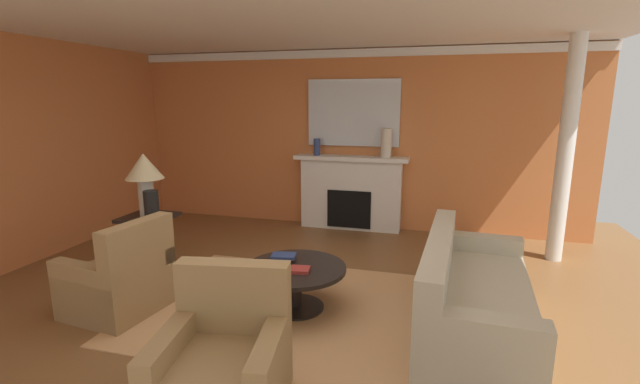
{
  "coord_description": "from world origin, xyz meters",
  "views": [
    {
      "loc": [
        1.49,
        -3.66,
        2.06
      ],
      "look_at": [
        0.19,
        1.11,
        1.0
      ],
      "focal_mm": 24.26,
      "sensor_mm": 36.0,
      "label": 1
    }
  ],
  "objects_px": {
    "mantel_mirror": "(353,113)",
    "vase_on_side_table": "(151,205)",
    "side_table": "(150,240)",
    "sofa": "(471,299)",
    "table_lamp": "(144,172)",
    "vase_mantel_right": "(386,143)",
    "armchair_near_window": "(120,282)",
    "armchair_facing_fireplace": "(224,369)",
    "fireplace": "(351,195)",
    "vase_mantel_left": "(317,147)",
    "coffee_table": "(296,277)"
  },
  "relations": [
    {
      "from": "vase_mantel_left",
      "to": "vase_mantel_right",
      "type": "bearing_deg",
      "value": 0.0
    },
    {
      "from": "armchair_facing_fireplace",
      "to": "table_lamp",
      "type": "relative_size",
      "value": 1.27
    },
    {
      "from": "mantel_mirror",
      "to": "vase_mantel_left",
      "type": "relative_size",
      "value": 5.49
    },
    {
      "from": "side_table",
      "to": "armchair_facing_fireplace",
      "type": "bearing_deg",
      "value": -44.48
    },
    {
      "from": "armchair_near_window",
      "to": "vase_on_side_table",
      "type": "bearing_deg",
      "value": 103.8
    },
    {
      "from": "mantel_mirror",
      "to": "side_table",
      "type": "relative_size",
      "value": 2.09
    },
    {
      "from": "side_table",
      "to": "table_lamp",
      "type": "bearing_deg",
      "value": 0.0
    },
    {
      "from": "mantel_mirror",
      "to": "vase_on_side_table",
      "type": "relative_size",
      "value": 4.32
    },
    {
      "from": "armchair_near_window",
      "to": "mantel_mirror",
      "type": "bearing_deg",
      "value": 65.11
    },
    {
      "from": "armchair_near_window",
      "to": "armchair_facing_fireplace",
      "type": "height_order",
      "value": "same"
    },
    {
      "from": "vase_mantel_right",
      "to": "fireplace",
      "type": "bearing_deg",
      "value": 174.86
    },
    {
      "from": "armchair_near_window",
      "to": "coffee_table",
      "type": "height_order",
      "value": "armchair_near_window"
    },
    {
      "from": "vase_on_side_table",
      "to": "coffee_table",
      "type": "bearing_deg",
      "value": -10.72
    },
    {
      "from": "fireplace",
      "to": "vase_on_side_table",
      "type": "relative_size",
      "value": 5.32
    },
    {
      "from": "armchair_facing_fireplace",
      "to": "vase_mantel_right",
      "type": "relative_size",
      "value": 2.14
    },
    {
      "from": "sofa",
      "to": "table_lamp",
      "type": "height_order",
      "value": "table_lamp"
    },
    {
      "from": "armchair_facing_fireplace",
      "to": "coffee_table",
      "type": "bearing_deg",
      "value": 89.79
    },
    {
      "from": "mantel_mirror",
      "to": "armchair_facing_fireplace",
      "type": "bearing_deg",
      "value": -89.74
    },
    {
      "from": "coffee_table",
      "to": "armchair_facing_fireplace",
      "type": "bearing_deg",
      "value": -90.21
    },
    {
      "from": "armchair_near_window",
      "to": "armchair_facing_fireplace",
      "type": "relative_size",
      "value": 1.0
    },
    {
      "from": "coffee_table",
      "to": "vase_mantel_right",
      "type": "xyz_separation_m",
      "value": [
        0.52,
        2.84,
        1.07
      ]
    },
    {
      "from": "mantel_mirror",
      "to": "table_lamp",
      "type": "xyz_separation_m",
      "value": [
        -1.99,
        -2.53,
        -0.63
      ]
    },
    {
      "from": "mantel_mirror",
      "to": "vase_on_side_table",
      "type": "height_order",
      "value": "mantel_mirror"
    },
    {
      "from": "vase_on_side_table",
      "to": "vase_mantel_left",
      "type": "bearing_deg",
      "value": 62.64
    },
    {
      "from": "side_table",
      "to": "vase_mantel_left",
      "type": "xyz_separation_m",
      "value": [
        1.44,
        2.36,
        0.92
      ]
    },
    {
      "from": "sofa",
      "to": "vase_on_side_table",
      "type": "height_order",
      "value": "vase_on_side_table"
    },
    {
      "from": "vase_on_side_table",
      "to": "armchair_near_window",
      "type": "bearing_deg",
      "value": -76.2
    },
    {
      "from": "table_lamp",
      "to": "coffee_table",
      "type": "bearing_deg",
      "value": -13.22
    },
    {
      "from": "coffee_table",
      "to": "vase_mantel_right",
      "type": "bearing_deg",
      "value": 79.54
    },
    {
      "from": "sofa",
      "to": "vase_mantel_right",
      "type": "bearing_deg",
      "value": 111.93
    },
    {
      "from": "coffee_table",
      "to": "side_table",
      "type": "bearing_deg",
      "value": 166.78
    },
    {
      "from": "vase_mantel_right",
      "to": "vase_on_side_table",
      "type": "xyz_separation_m",
      "value": [
        -2.39,
        -2.48,
        -0.54
      ]
    },
    {
      "from": "vase_on_side_table",
      "to": "fireplace",
      "type": "bearing_deg",
      "value": 54.08
    },
    {
      "from": "armchair_facing_fireplace",
      "to": "vase_mantel_right",
      "type": "height_order",
      "value": "vase_mantel_right"
    },
    {
      "from": "armchair_facing_fireplace",
      "to": "table_lamp",
      "type": "height_order",
      "value": "table_lamp"
    },
    {
      "from": "side_table",
      "to": "vase_on_side_table",
      "type": "xyz_separation_m",
      "value": [
        0.15,
        -0.12,
        0.47
      ]
    },
    {
      "from": "vase_on_side_table",
      "to": "side_table",
      "type": "bearing_deg",
      "value": 141.34
    },
    {
      "from": "vase_on_side_table",
      "to": "table_lamp",
      "type": "bearing_deg",
      "value": 141.34
    },
    {
      "from": "sofa",
      "to": "armchair_near_window",
      "type": "relative_size",
      "value": 2.27
    },
    {
      "from": "mantel_mirror",
      "to": "vase_mantel_right",
      "type": "relative_size",
      "value": 3.29
    },
    {
      "from": "coffee_table",
      "to": "side_table",
      "type": "distance_m",
      "value": 2.07
    },
    {
      "from": "armchair_facing_fireplace",
      "to": "table_lamp",
      "type": "xyz_separation_m",
      "value": [
        -2.01,
        1.97,
        0.92
      ]
    },
    {
      "from": "coffee_table",
      "to": "vase_mantel_left",
      "type": "distance_m",
      "value": 3.06
    },
    {
      "from": "mantel_mirror",
      "to": "fireplace",
      "type": "bearing_deg",
      "value": -90.0
    },
    {
      "from": "sofa",
      "to": "side_table",
      "type": "relative_size",
      "value": 3.08
    },
    {
      "from": "vase_mantel_right",
      "to": "vase_on_side_table",
      "type": "bearing_deg",
      "value": -133.84
    },
    {
      "from": "coffee_table",
      "to": "vase_on_side_table",
      "type": "distance_m",
      "value": 1.97
    },
    {
      "from": "armchair_facing_fireplace",
      "to": "vase_mantel_left",
      "type": "bearing_deg",
      "value": 97.5
    },
    {
      "from": "armchair_near_window",
      "to": "armchair_facing_fireplace",
      "type": "xyz_separation_m",
      "value": [
        1.65,
        -1.0,
        0.0
      ]
    },
    {
      "from": "vase_mantel_right",
      "to": "armchair_facing_fireplace",
      "type": "bearing_deg",
      "value": -96.96
    }
  ]
}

